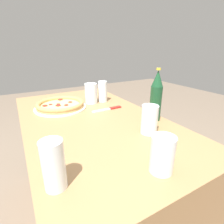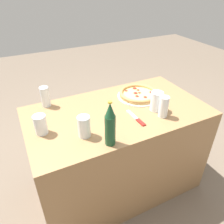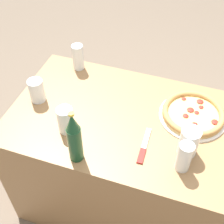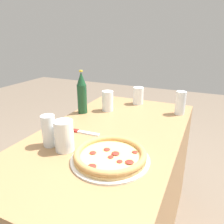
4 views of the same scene
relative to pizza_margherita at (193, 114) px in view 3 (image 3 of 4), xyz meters
The scene contains 10 objects.
ground_plane 0.80m from the pizza_margherita, 24.80° to the left, with size 8.00×8.00×0.00m, color #6B5B4C.
table 0.47m from the pizza_margherita, 24.80° to the left, with size 1.24×0.69×0.74m.
pizza_margherita is the anchor object (origin of this frame).
glass_red_wine 0.30m from the pizza_margherita, 90.11° to the left, with size 0.06×0.06×0.14m.
glass_iced_tea 0.68m from the pizza_margherita, 14.80° to the right, with size 0.06×0.06×0.14m.
glass_mango_juice 0.22m from the pizza_margherita, 91.66° to the left, with size 0.08×0.08×0.13m.
glass_water 0.76m from the pizza_margherita, ahead, with size 0.07×0.07×0.12m.
glass_cola 0.59m from the pizza_margherita, 26.40° to the left, with size 0.07×0.07×0.13m.
beer_bottle 0.59m from the pizza_margherita, 42.37° to the left, with size 0.06×0.06×0.27m.
knife 0.30m from the pizza_margherita, 55.59° to the left, with size 0.03×0.20×0.01m.
Camera 3 is at (-0.20, 0.97, 1.82)m, focal length 50.00 mm.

